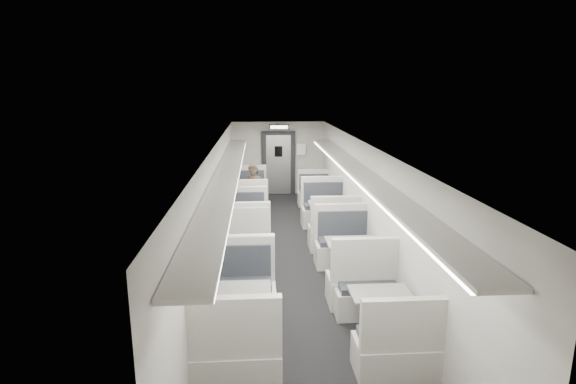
{
  "coord_description": "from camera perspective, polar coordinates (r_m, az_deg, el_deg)",
  "views": [
    {
      "loc": [
        -0.68,
        -8.64,
        3.5
      ],
      "look_at": [
        -0.03,
        0.94,
        1.25
      ],
      "focal_mm": 28.0,
      "sensor_mm": 36.0,
      "label": 1
    }
  ],
  "objects": [
    {
      "name": "booth_left_a",
      "position": [
        12.52,
        -5.25,
        -1.13
      ],
      "size": [
        1.13,
        2.3,
        1.23
      ],
      "color": "beige",
      "rests_on": "room"
    },
    {
      "name": "window_d",
      "position": [
        5.91,
        -11.62,
        -8.44
      ],
      "size": [
        0.02,
        1.18,
        0.84
      ],
      "primitive_type": "cube",
      "color": "black",
      "rests_on": "room"
    },
    {
      "name": "wall_notice",
      "position": [
        14.77,
        1.7,
        5.42
      ],
      "size": [
        0.32,
        0.02,
        0.4
      ],
      "primitive_type": "cube",
      "color": "white",
      "rests_on": "room"
    },
    {
      "name": "window_b",
      "position": [
        10.11,
        -8.4,
        0.78
      ],
      "size": [
        0.02,
        1.18,
        0.84
      ],
      "primitive_type": "cube",
      "color": "black",
      "rests_on": "room"
    },
    {
      "name": "room",
      "position": [
        8.97,
        0.57,
        -1.66
      ],
      "size": [
        3.24,
        12.24,
        2.64
      ],
      "color": "black",
      "rests_on": "ground"
    },
    {
      "name": "window_a",
      "position": [
        12.26,
        -7.63,
        2.99
      ],
      "size": [
        0.02,
        1.18,
        0.84
      ],
      "primitive_type": "cube",
      "color": "black",
      "rests_on": "room"
    },
    {
      "name": "booth_left_c",
      "position": [
        8.38,
        -5.89,
        -8.53
      ],
      "size": [
        1.13,
        2.29,
        1.22
      ],
      "color": "beige",
      "rests_on": "room"
    },
    {
      "name": "luggage_rack_left",
      "position": [
        8.51,
        -7.65,
        2.35
      ],
      "size": [
        0.46,
        10.4,
        0.09
      ],
      "color": "beige",
      "rests_on": "room"
    },
    {
      "name": "exit_sign",
      "position": [
        14.16,
        -1.15,
        8.26
      ],
      "size": [
        0.62,
        0.12,
        0.16
      ],
      "color": "black",
      "rests_on": "room"
    },
    {
      "name": "booth_right_b",
      "position": [
        10.78,
        5.23,
        -3.47
      ],
      "size": [
        1.15,
        2.33,
        1.25
      ],
      "color": "beige",
      "rests_on": "room"
    },
    {
      "name": "luggage_rack_right",
      "position": [
        8.71,
        8.93,
        2.56
      ],
      "size": [
        0.46,
        10.4,
        0.09
      ],
      "color": "beige",
      "rests_on": "room"
    },
    {
      "name": "window_c",
      "position": [
        7.98,
        -9.58,
        -2.62
      ],
      "size": [
        0.02,
        1.18,
        0.84
      ],
      "primitive_type": "cube",
      "color": "black",
      "rests_on": "room"
    },
    {
      "name": "booth_right_d",
      "position": [
        6.67,
        11.58,
        -15.12
      ],
      "size": [
        1.02,
        2.07,
        1.11
      ],
      "color": "beige",
      "rests_on": "room"
    },
    {
      "name": "booth_right_a",
      "position": [
        12.88,
        3.71,
        -0.96
      ],
      "size": [
        0.97,
        1.98,
        1.06
      ],
      "color": "beige",
      "rests_on": "room"
    },
    {
      "name": "vestibule_door",
      "position": [
        14.8,
        -1.22,
        3.64
      ],
      "size": [
        1.1,
        0.13,
        2.1
      ],
      "color": "black",
      "rests_on": "room"
    },
    {
      "name": "booth_right_c",
      "position": [
        8.35,
        8.08,
        -8.69
      ],
      "size": [
        1.12,
        2.27,
        1.21
      ],
      "color": "beige",
      "rests_on": "room"
    },
    {
      "name": "booth_left_d",
      "position": [
        6.47,
        -6.51,
        -15.42
      ],
      "size": [
        1.14,
        2.3,
        1.23
      ],
      "color": "beige",
      "rests_on": "room"
    },
    {
      "name": "booth_left_b",
      "position": [
        10.24,
        -5.53,
        -4.62
      ],
      "size": [
        1.04,
        2.12,
        1.13
      ],
      "color": "beige",
      "rests_on": "room"
    },
    {
      "name": "passenger",
      "position": [
        11.57,
        -4.4,
        -0.32
      ],
      "size": [
        0.69,
        0.59,
        1.6
      ],
      "primitive_type": "imported",
      "rotation": [
        0.0,
        0.0,
        -0.42
      ],
      "color": "black",
      "rests_on": "room"
    }
  ]
}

